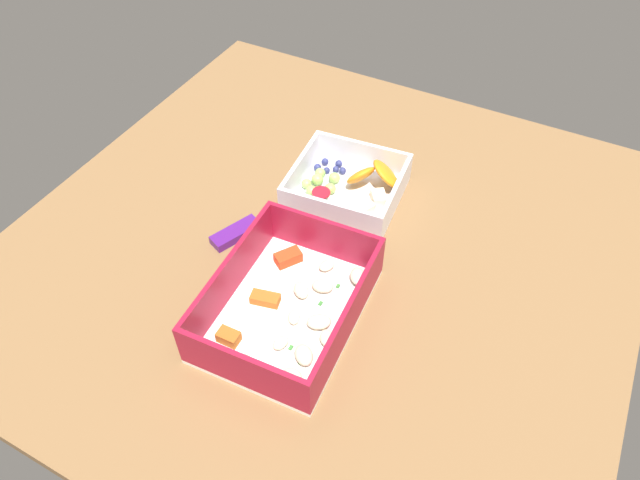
# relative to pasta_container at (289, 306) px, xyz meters

# --- Properties ---
(table_surface) EXTENTS (0.80, 0.80, 0.02)m
(table_surface) POSITION_rel_pasta_container_xyz_m (0.13, 0.02, -0.03)
(table_surface) COLOR brown
(table_surface) RESTS_ON ground
(pasta_container) EXTENTS (0.23, 0.17, 0.07)m
(pasta_container) POSITION_rel_pasta_container_xyz_m (0.00, 0.00, 0.00)
(pasta_container) COLOR white
(pasta_container) RESTS_ON table_surface
(fruit_bowl) EXTENTS (0.16, 0.16, 0.05)m
(fruit_bowl) POSITION_rel_pasta_container_xyz_m (0.22, 0.03, -0.00)
(fruit_bowl) COLOR white
(fruit_bowl) RESTS_ON table_surface
(candy_bar) EXTENTS (0.07, 0.05, 0.01)m
(candy_bar) POSITION_rel_pasta_container_xyz_m (0.08, 0.13, -0.01)
(candy_bar) COLOR #51197A
(candy_bar) RESTS_ON table_surface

